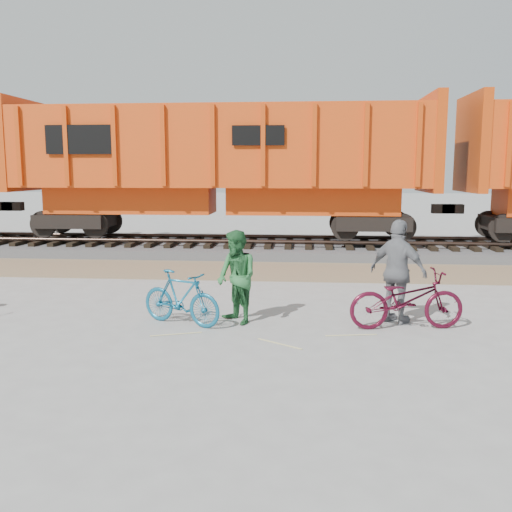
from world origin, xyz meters
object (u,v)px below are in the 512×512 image
Objects in this scene: person_woman at (398,272)px; bicycle_maroon at (406,299)px; bicycle_teal at (181,298)px; hopper_car_center at (220,164)px; person_man at (237,277)px.

bicycle_maroon is at bearing 142.18° from person_woman.
person_woman is at bearing -59.00° from bicycle_teal.
bicycle_teal is at bearing 83.10° from bicycle_maroon.
bicycle_teal is at bearing 44.95° from person_woman.
bicycle_maroon is 0.59m from person_woman.
person_woman is at bearing -62.26° from hopper_car_center.
hopper_car_center reaches higher than bicycle_teal.
hopper_car_center is at bearing 28.09° from bicycle_teal.
person_man is (1.00, 0.20, 0.36)m from bicycle_teal.
person_man is 0.90× the size of person_woman.
bicycle_teal is 0.82× the size of bicycle_maroon.
person_woman is (2.95, 0.27, 0.10)m from person_man.
person_man is at bearing -79.73° from hopper_car_center.
hopper_car_center reaches higher than bicycle_maroon.
bicycle_maroon is 3.07m from person_man.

